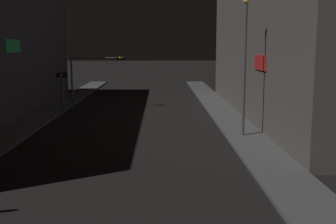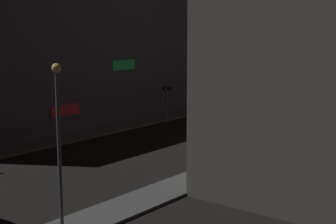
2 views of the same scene
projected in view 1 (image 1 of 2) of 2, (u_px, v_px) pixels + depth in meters
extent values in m
cube|color=#4C4C4C|center=(36.00, 119.00, 30.09)|extent=(2.34, 62.33, 0.15)
cube|color=#4C4C4C|center=(229.00, 119.00, 30.33)|extent=(2.34, 62.33, 0.15)
cube|color=#26CC66|center=(13.00, 46.00, 28.54)|extent=(0.08, 2.80, 0.90)
cube|color=red|center=(260.00, 63.00, 25.52)|extent=(0.08, 2.80, 0.90)
cylinder|color=#47474C|center=(72.00, 82.00, 35.43)|extent=(0.16, 0.16, 4.51)
cylinder|color=#47474C|center=(96.00, 58.00, 35.15)|extent=(4.09, 0.10, 0.10)
cube|color=black|center=(120.00, 58.00, 35.19)|extent=(0.80, 0.28, 0.32)
sphere|color=#3F0C0C|center=(117.00, 58.00, 35.01)|extent=(0.20, 0.20, 0.20)
sphere|color=yellow|center=(120.00, 58.00, 35.02)|extent=(0.20, 0.20, 0.20)
sphere|color=#0C3319|center=(123.00, 58.00, 35.02)|extent=(0.20, 0.20, 0.20)
cylinder|color=#47474C|center=(62.00, 94.00, 31.99)|extent=(0.16, 0.16, 3.32)
cube|color=black|center=(62.00, 75.00, 31.77)|extent=(0.80, 0.28, 0.32)
sphere|color=#3F0C0C|center=(58.00, 75.00, 31.59)|extent=(0.20, 0.20, 0.20)
sphere|color=yellow|center=(61.00, 75.00, 31.60)|extent=(0.20, 0.20, 0.20)
sphere|color=#0C3319|center=(65.00, 75.00, 31.60)|extent=(0.20, 0.20, 0.20)
cylinder|color=#47474C|center=(244.00, 71.00, 23.87)|extent=(0.16, 0.16, 7.38)
sphere|color=#F9C666|center=(246.00, 1.00, 23.27)|extent=(0.36, 0.36, 0.36)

